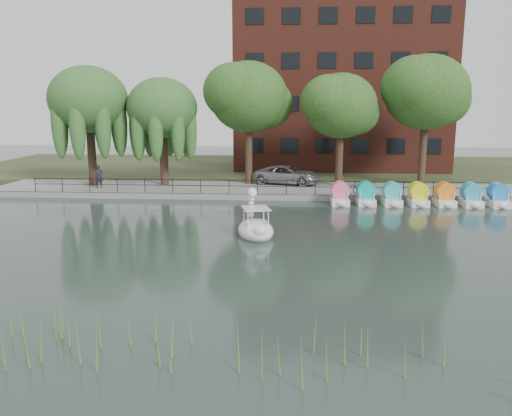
# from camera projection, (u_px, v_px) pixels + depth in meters

# --- Properties ---
(ground_plane) EXTENTS (120.00, 120.00, 0.00)m
(ground_plane) POSITION_uv_depth(u_px,v_px,m) (239.00, 255.00, 21.93)
(ground_plane) COLOR #374440
(promenade) EXTENTS (40.00, 6.00, 0.40)m
(promenade) POSITION_uv_depth(u_px,v_px,m) (260.00, 190.00, 37.53)
(promenade) COLOR gray
(promenade) RESTS_ON ground_plane
(kerb) EXTENTS (40.00, 0.25, 0.40)m
(kerb) POSITION_uv_depth(u_px,v_px,m) (257.00, 197.00, 34.65)
(kerb) COLOR gray
(kerb) RESTS_ON ground_plane
(land_strip) EXTENTS (60.00, 22.00, 0.36)m
(land_strip) POSITION_uv_depth(u_px,v_px,m) (268.00, 168.00, 51.22)
(land_strip) COLOR #47512D
(land_strip) RESTS_ON ground_plane
(railing) EXTENTS (32.00, 0.05, 1.00)m
(railing) POSITION_uv_depth(u_px,v_px,m) (258.00, 183.00, 34.65)
(railing) COLOR black
(railing) RESTS_ON promenade
(apartment_building) EXTENTS (20.00, 10.07, 18.00)m
(apartment_building) POSITION_uv_depth(u_px,v_px,m) (340.00, 75.00, 48.89)
(apartment_building) COLOR #4C1E16
(apartment_building) RESTS_ON land_strip
(willow_left) EXTENTS (5.88, 5.88, 9.01)m
(willow_left) POSITION_uv_depth(u_px,v_px,m) (88.00, 100.00, 37.52)
(willow_left) COLOR #473323
(willow_left) RESTS_ON promenade
(willow_mid) EXTENTS (5.32, 5.32, 8.15)m
(willow_mid) POSITION_uv_depth(u_px,v_px,m) (162.00, 108.00, 37.77)
(willow_mid) COLOR #473323
(willow_mid) RESTS_ON promenade
(broadleaf_center) EXTENTS (6.00, 6.00, 9.25)m
(broadleaf_center) POSITION_uv_depth(u_px,v_px,m) (249.00, 97.00, 38.17)
(broadleaf_center) COLOR #473323
(broadleaf_center) RESTS_ON promenade
(broadleaf_right) EXTENTS (5.40, 5.40, 8.32)m
(broadleaf_right) POSITION_uv_depth(u_px,v_px,m) (341.00, 106.00, 37.36)
(broadleaf_right) COLOR #473323
(broadleaf_right) RESTS_ON promenade
(broadleaf_far) EXTENTS (6.30, 6.30, 9.71)m
(broadleaf_far) POSITION_uv_depth(u_px,v_px,m) (427.00, 93.00, 37.72)
(broadleaf_far) COLOR #473323
(broadleaf_far) RESTS_ON promenade
(minivan) EXTENTS (4.04, 6.38, 1.64)m
(minivan) POSITION_uv_depth(u_px,v_px,m) (288.00, 173.00, 39.13)
(minivan) COLOR gray
(minivan) RESTS_ON promenade
(bicycle) EXTENTS (1.01, 1.82, 1.00)m
(bicycle) POSITION_uv_depth(u_px,v_px,m) (349.00, 186.00, 34.98)
(bicycle) COLOR gray
(bicycle) RESTS_ON promenade
(pedestrian) EXTENTS (0.86, 0.81, 1.98)m
(pedestrian) POSITION_uv_depth(u_px,v_px,m) (99.00, 175.00, 37.15)
(pedestrian) COLOR black
(pedestrian) RESTS_ON promenade
(swan_boat) EXTENTS (2.38, 3.10, 2.33)m
(swan_boat) POSITION_uv_depth(u_px,v_px,m) (256.00, 226.00, 25.00)
(swan_boat) COLOR white
(swan_boat) RESTS_ON ground_plane
(pedal_boat_row) EXTENTS (11.35, 1.70, 1.40)m
(pedal_boat_row) POSITION_uv_depth(u_px,v_px,m) (418.00, 196.00, 32.75)
(pedal_boat_row) COLOR white
(pedal_boat_row) RESTS_ON ground_plane
(reed_bank) EXTENTS (24.00, 2.40, 1.20)m
(reed_bank) POSITION_uv_depth(u_px,v_px,m) (280.00, 345.00, 12.40)
(reed_bank) COLOR #669938
(reed_bank) RESTS_ON ground_plane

